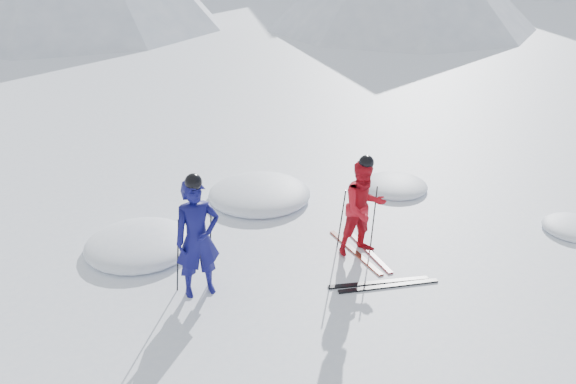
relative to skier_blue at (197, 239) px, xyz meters
name	(u,v)px	position (x,y,z in m)	size (l,w,h in m)	color
ground	(379,244)	(3.43, 0.35, -0.98)	(160.00, 160.00, 0.00)	white
skier_blue	(197,239)	(0.00, 0.00, 0.00)	(0.71, 0.47, 1.96)	#0E0E55
skier_red	(364,208)	(2.99, 0.22, -0.10)	(0.85, 0.66, 1.75)	red
pole_blue_left	(178,256)	(-0.30, 0.15, -0.33)	(0.02, 0.02, 1.30)	black
pole_blue_right	(210,247)	(0.25, 0.25, -0.33)	(0.02, 0.02, 1.30)	black
pole_red_left	(341,220)	(2.69, 0.47, -0.40)	(0.02, 0.02, 1.17)	black
pole_red_right	(374,216)	(3.29, 0.37, -0.40)	(0.02, 0.02, 1.17)	black
ski_worn_left	(355,252)	(2.87, 0.22, -0.96)	(0.09, 1.70, 0.03)	black
ski_worn_right	(367,250)	(3.11, 0.22, -0.96)	(0.09, 1.70, 0.03)	black
ski_loose_a	(379,282)	(2.79, -0.80, -0.96)	(0.09, 1.70, 0.03)	black
ski_loose_b	(388,286)	(2.89, -0.95, -0.96)	(0.09, 1.70, 0.03)	black
snow_lumps	(264,215)	(1.83, 2.21, -0.98)	(9.47, 5.18, 0.48)	white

